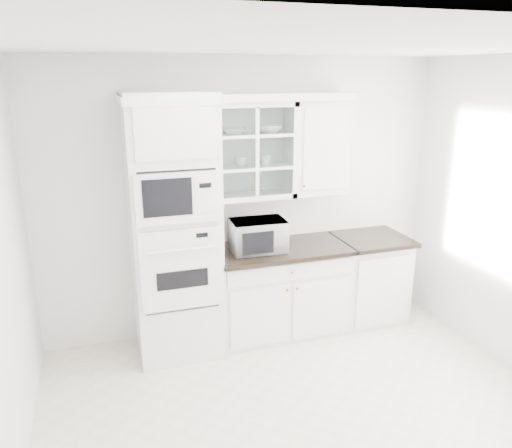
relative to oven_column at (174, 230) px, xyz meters
name	(u,v)px	position (x,y,z in m)	size (l,w,h in m)	color
ground	(311,427)	(0.75, -1.42, -1.19)	(4.00, 3.50, 0.01)	beige
room_shell	(295,183)	(0.75, -0.99, 0.58)	(4.00, 3.50, 2.70)	white
oven_column	(174,230)	(0.00, 0.00, 0.00)	(0.76, 0.68, 2.40)	white
base_cabinet_run	(280,289)	(1.03, 0.03, -0.74)	(1.32, 0.67, 0.92)	white
extra_base_cabinet	(368,277)	(2.03, 0.03, -0.74)	(0.72, 0.67, 0.92)	white
upper_cabinet_glass	(252,150)	(0.78, 0.17, 0.65)	(0.80, 0.33, 0.90)	white
upper_cabinet_solid	(318,147)	(1.46, 0.17, 0.65)	(0.55, 0.33, 0.90)	white
crown_molding	(241,97)	(0.68, 0.14, 1.14)	(2.14, 0.38, 0.07)	white
countertop_microwave	(258,235)	(0.79, 0.01, -0.13)	(0.51, 0.43, 0.30)	white
bowl_a	(233,131)	(0.61, 0.18, 0.84)	(0.23, 0.23, 0.06)	white
bowl_b	(270,129)	(0.96, 0.17, 0.84)	(0.22, 0.22, 0.07)	white
cup_a	(241,161)	(0.68, 0.17, 0.55)	(0.11, 0.11, 0.09)	white
cup_b	(266,159)	(0.92, 0.17, 0.56)	(0.11, 0.11, 0.10)	white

